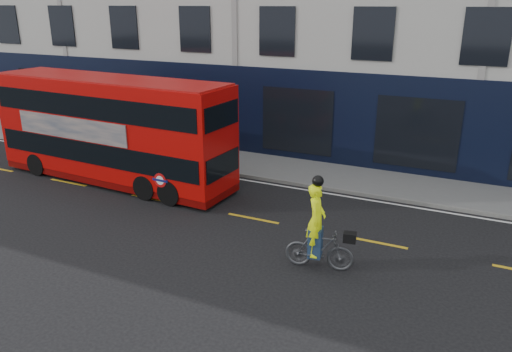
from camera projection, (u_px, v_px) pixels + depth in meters
The scene contains 7 objects.
ground at pixel (125, 214), 16.54m from camera, with size 120.00×120.00×0.00m, color black.
pavement at pixel (221, 160), 22.07m from camera, with size 60.00×3.00×0.12m, color slate.
kerb at pixel (203, 169), 20.78m from camera, with size 60.00×0.12×0.13m, color slate.
road_edge_line at pixel (199, 173), 20.55m from camera, with size 58.00×0.10×0.01m, color silver.
lane_dashes at pixel (153, 199), 17.82m from camera, with size 58.00×0.12×0.01m, color gold, non-canonical shape.
bus at pixel (112, 130), 18.98m from camera, with size 10.10×2.79×4.03m.
cyclist at pixel (318, 238), 12.91m from camera, with size 1.86×0.80×2.58m.
Camera 1 is at (10.44, -11.87, 6.64)m, focal length 35.00 mm.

